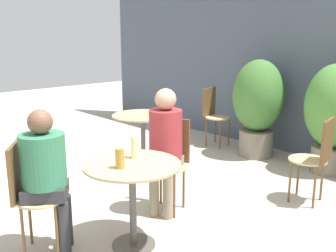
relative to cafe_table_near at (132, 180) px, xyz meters
name	(u,v)px	position (x,y,z in m)	size (l,w,h in m)	color
ground_plane	(152,251)	(0.18, 0.05, -0.59)	(20.00, 20.00, 0.00)	#B2A899
cafe_table_near	(132,180)	(0.00, 0.00, 0.00)	(0.80, 0.80, 0.74)	#514C47
cafe_table_far	(143,126)	(-1.47, 1.31, 0.00)	(0.80, 0.80, 0.74)	#514C47
bistro_chair_0	(171,155)	(-0.35, 0.76, -0.03)	(0.43, 0.45, 0.93)	tan
bistro_chair_1	(28,188)	(-0.48, -0.68, -0.03)	(0.45, 0.45, 0.93)	tan
bistro_chair_4	(213,111)	(-1.60, 2.86, -0.03)	(0.41, 0.40, 0.93)	tan
bistro_chair_5	(318,153)	(0.62, 1.94, -0.03)	(0.42, 0.40, 0.93)	tan
seated_person_0	(165,140)	(-0.29, 0.62, 0.17)	(0.38, 0.40, 1.26)	gray
seated_person_1	(46,169)	(-0.40, -0.56, 0.13)	(0.44, 0.45, 1.20)	#2D2D33
beer_glass_0	(134,147)	(-0.10, 0.10, 0.24)	(0.06, 0.06, 0.19)	beige
beer_glass_1	(120,158)	(0.03, -0.14, 0.23)	(0.07, 0.07, 0.16)	#B28433
potted_plant_0	(258,103)	(-0.79, 2.89, 0.21)	(0.74, 0.74, 1.42)	slate
potted_plant_1	(334,112)	(0.27, 3.00, 0.21)	(0.73, 0.73, 1.41)	slate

